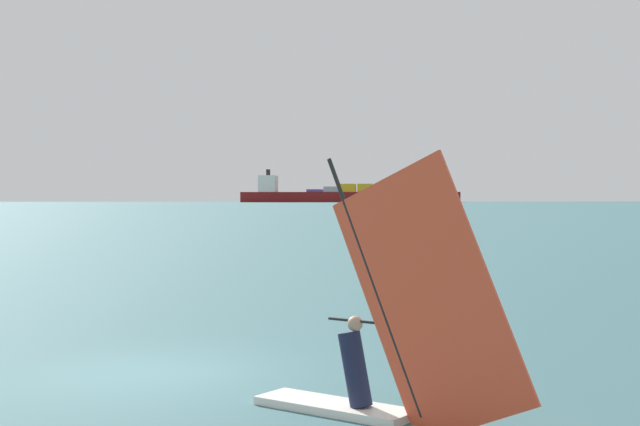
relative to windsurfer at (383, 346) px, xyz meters
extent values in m
plane|color=#386066|center=(-4.01, 2.65, -1.01)|extent=(4000.00, 4000.00, 0.00)
cube|color=white|center=(-0.73, 0.36, -0.95)|extent=(2.49, 1.74, 0.12)
cylinder|color=black|center=(-0.13, 0.07, 0.86)|extent=(1.44, 0.76, 3.52)
cube|color=#E54C2D|center=(0.64, -0.32, 0.71)|extent=(2.80, 1.42, 3.94)
cylinder|color=black|center=(0.02, -0.01, 0.31)|extent=(1.68, 0.86, 0.04)
cylinder|color=#191E38|center=(-0.41, 0.21, -0.37)|extent=(0.62, 0.52, 1.09)
sphere|color=tan|center=(-0.41, 0.21, 0.27)|extent=(0.22, 0.22, 0.22)
cube|color=maroon|center=(-106.77, 821.53, 3.89)|extent=(210.16, 49.25, 9.81)
cube|color=silver|center=(-185.55, 813.78, 16.80)|extent=(19.05, 28.68, 16.00)
cylinder|color=black|center=(-185.55, 813.78, 27.80)|extent=(4.00, 4.00, 6.00)
cube|color=#59388C|center=(-140.39, 818.22, 10.10)|extent=(17.01, 27.40, 2.60)
cube|color=#99999E|center=(-124.33, 819.80, 11.40)|extent=(17.01, 27.40, 5.20)
cube|color=gold|center=(-108.26, 821.38, 12.70)|extent=(17.01, 27.40, 7.80)
cube|color=gold|center=(-92.19, 822.96, 12.70)|extent=(17.01, 27.40, 7.80)
cube|color=#59388C|center=(-76.12, 824.54, 11.40)|extent=(17.01, 27.40, 5.20)
cube|color=gold|center=(-60.06, 826.12, 12.70)|extent=(17.01, 27.40, 7.80)
cube|color=#2D8C47|center=(-43.99, 827.70, 10.10)|extent=(17.01, 27.40, 2.60)
cube|color=gold|center=(-27.92, 829.28, 14.00)|extent=(17.01, 27.40, 10.40)
cube|color=#60665B|center=(39.10, 1241.27, 23.83)|extent=(1031.81, 490.85, 49.68)
camera|label=1|loc=(1.09, -11.97, 2.03)|focal=49.08mm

